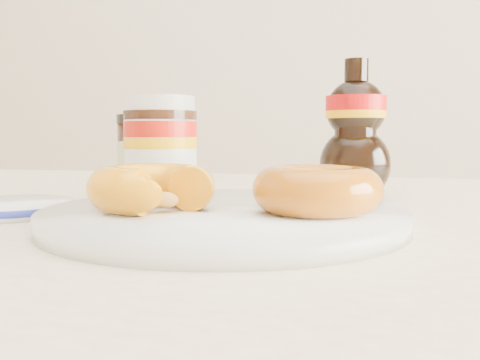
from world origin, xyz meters
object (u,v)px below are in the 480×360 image
(donut_bitten, at_px, (152,188))
(dark_jar, at_px, (143,156))
(nutella_jar, at_px, (161,144))
(blue_rim_saucer, at_px, (11,207))
(dining_table, at_px, (191,281))
(syrup_bottle, at_px, (355,129))
(donut_whole, at_px, (317,190))
(plate, at_px, (224,216))

(donut_bitten, height_order, dark_jar, dark_jar)
(nutella_jar, relative_size, dark_jar, 1.19)
(donut_bitten, xyz_separation_m, blue_rim_saucer, (-0.17, 0.03, -0.03))
(dining_table, relative_size, blue_rim_saucer, 11.36)
(dining_table, bearing_deg, syrup_bottle, 36.82)
(dark_jar, bearing_deg, dining_table, -40.82)
(donut_whole, bearing_deg, syrup_bottle, 86.52)
(plate, relative_size, donut_bitten, 2.92)
(blue_rim_saucer, bearing_deg, donut_whole, -2.31)
(donut_whole, bearing_deg, donut_bitten, -170.69)
(nutella_jar, bearing_deg, dining_table, -40.31)
(donut_whole, height_order, blue_rim_saucer, donut_whole)
(dining_table, xyz_separation_m, plate, (0.07, -0.11, 0.09))
(plate, bearing_deg, syrup_bottle, 68.16)
(plate, height_order, syrup_bottle, syrup_bottle)
(nutella_jar, xyz_separation_m, blue_rim_saucer, (-0.09, -0.15, -0.06))
(plate, relative_size, syrup_bottle, 1.84)
(donut_whole, height_order, dark_jar, dark_jar)
(plate, distance_m, dark_jar, 0.26)
(plate, distance_m, blue_rim_saucer, 0.22)
(dark_jar, distance_m, blue_rim_saucer, 0.20)
(nutella_jar, bearing_deg, plate, -50.71)
(syrup_bottle, relative_size, dark_jar, 1.64)
(plate, xyz_separation_m, blue_rim_saucer, (-0.22, 0.01, -0.00))
(dining_table, distance_m, donut_whole, 0.22)
(dining_table, height_order, blue_rim_saucer, blue_rim_saucer)
(dining_table, bearing_deg, dark_jar, 139.18)
(plate, relative_size, donut_whole, 2.95)
(donut_bitten, bearing_deg, dark_jar, 115.53)
(plate, height_order, donut_whole, donut_whole)
(donut_bitten, xyz_separation_m, nutella_jar, (-0.07, 0.18, 0.03))
(dining_table, height_order, nutella_jar, nutella_jar)
(nutella_jar, distance_m, blue_rim_saucer, 0.18)
(donut_whole, bearing_deg, blue_rim_saucer, 177.69)
(dining_table, xyz_separation_m, dark_jar, (-0.10, 0.08, 0.13))
(plate, height_order, nutella_jar, nutella_jar)
(dark_jar, bearing_deg, donut_bitten, -62.39)
(plate, height_order, blue_rim_saucer, plate)
(donut_bitten, xyz_separation_m, donut_whole, (0.13, 0.02, 0.00))
(plate, bearing_deg, donut_bitten, -154.16)
(syrup_bottle, relative_size, blue_rim_saucer, 1.36)
(dining_table, height_order, syrup_bottle, syrup_bottle)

